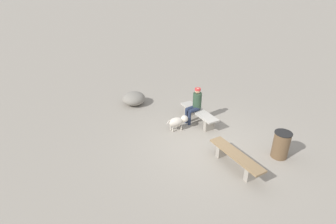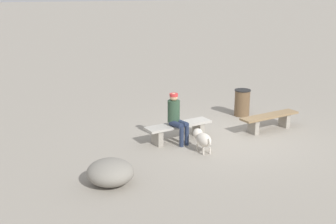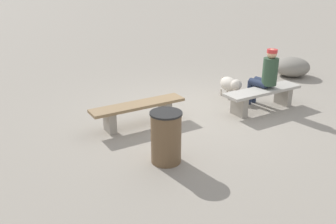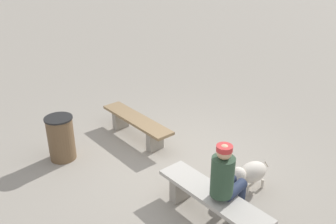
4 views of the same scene
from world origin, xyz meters
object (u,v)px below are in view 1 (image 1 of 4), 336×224
object	(u,v)px
bench_left	(236,158)
boulder	(134,99)
trash_bin	(281,145)
seated_person	(195,103)
bench_right	(199,114)
dog	(178,121)

from	to	relation	value
bench_left	boulder	bearing A→B (deg)	9.79
trash_bin	seated_person	bearing A→B (deg)	29.82
seated_person	trash_bin	bearing A→B (deg)	-170.01
bench_left	trash_bin	distance (m)	1.51
bench_right	seated_person	bearing A→B (deg)	34.66
bench_left	dog	xyz separation A→B (m)	(2.42, 0.87, 0.01)
bench_left	dog	world-z (taller)	dog
bench_right	dog	distance (m)	0.95
bench_right	seated_person	distance (m)	0.45
bench_right	trash_bin	size ratio (longest dim) A/B	2.26
trash_bin	dog	bearing A→B (deg)	45.11
seated_person	boulder	distance (m)	2.86
boulder	bench_right	bearing A→B (deg)	-138.00
seated_person	boulder	bearing A→B (deg)	21.90
boulder	seated_person	bearing A→B (deg)	-138.26
seated_person	bench_right	bearing A→B (deg)	-153.28
dog	trash_bin	xyz separation A→B (m)	(-2.37, -2.37, 0.09)
bench_right	dog	xyz separation A→B (m)	(-0.29, 0.91, 0.01)
dog	bench_right	bearing A→B (deg)	13.15
bench_left	boulder	size ratio (longest dim) A/B	1.95
bench_left	seated_person	bearing A→B (deg)	-10.25
bench_left	dog	distance (m)	2.57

